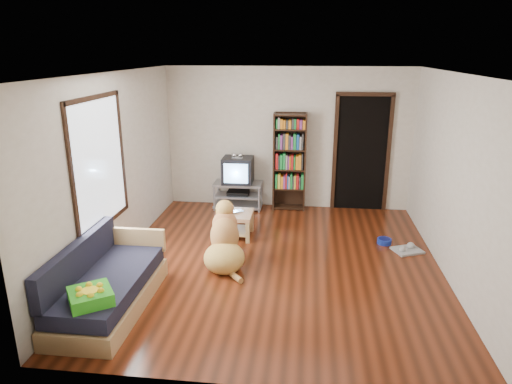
# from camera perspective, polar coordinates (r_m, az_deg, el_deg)

# --- Properties ---
(ground) EXTENTS (5.00, 5.00, 0.00)m
(ground) POSITION_cam_1_polar(r_m,az_deg,el_deg) (6.52, 2.60, -8.81)
(ground) COLOR #602410
(ground) RESTS_ON ground
(ceiling) EXTENTS (5.00, 5.00, 0.00)m
(ceiling) POSITION_cam_1_polar(r_m,az_deg,el_deg) (5.86, 2.96, 14.65)
(ceiling) COLOR white
(ceiling) RESTS_ON ground
(wall_back) EXTENTS (4.50, 0.00, 4.50)m
(wall_back) POSITION_cam_1_polar(r_m,az_deg,el_deg) (8.50, 3.99, 6.64)
(wall_back) COLOR beige
(wall_back) RESTS_ON ground
(wall_front) EXTENTS (4.50, 0.00, 4.50)m
(wall_front) POSITION_cam_1_polar(r_m,az_deg,el_deg) (3.72, -0.03, -7.75)
(wall_front) COLOR beige
(wall_front) RESTS_ON ground
(wall_left) EXTENTS (0.00, 5.00, 5.00)m
(wall_left) POSITION_cam_1_polar(r_m,az_deg,el_deg) (6.60, -17.12, 2.78)
(wall_left) COLOR beige
(wall_left) RESTS_ON ground
(wall_right) EXTENTS (0.00, 5.00, 5.00)m
(wall_right) POSITION_cam_1_polar(r_m,az_deg,el_deg) (6.33, 23.55, 1.47)
(wall_right) COLOR beige
(wall_right) RESTS_ON ground
(green_cushion) EXTENTS (0.57, 0.57, 0.14)m
(green_cushion) POSITION_cam_1_polar(r_m,az_deg,el_deg) (5.03, -19.98, -12.17)
(green_cushion) COLOR green
(green_cushion) RESTS_ON sofa
(laptop) EXTENTS (0.35, 0.32, 0.02)m
(laptop) POSITION_cam_1_polar(r_m,az_deg,el_deg) (7.22, -2.69, -2.62)
(laptop) COLOR silver
(laptop) RESTS_ON coffee_table
(dog_bowl) EXTENTS (0.22, 0.22, 0.08)m
(dog_bowl) POSITION_cam_1_polar(r_m,az_deg,el_deg) (7.38, 15.74, -5.93)
(dog_bowl) COLOR navy
(dog_bowl) RESTS_ON ground
(grey_rag) EXTENTS (0.49, 0.45, 0.03)m
(grey_rag) POSITION_cam_1_polar(r_m,az_deg,el_deg) (7.22, 18.38, -6.93)
(grey_rag) COLOR #ABABAB
(grey_rag) RESTS_ON ground
(window) EXTENTS (0.03, 1.46, 1.70)m
(window) POSITION_cam_1_polar(r_m,az_deg,el_deg) (6.11, -18.99, 3.40)
(window) COLOR white
(window) RESTS_ON wall_left
(doorway) EXTENTS (1.03, 0.05, 2.19)m
(doorway) POSITION_cam_1_polar(r_m,az_deg,el_deg) (8.56, 13.05, 5.07)
(doorway) COLOR black
(doorway) RESTS_ON wall_back
(tv_stand) EXTENTS (0.90, 0.45, 0.50)m
(tv_stand) POSITION_cam_1_polar(r_m,az_deg,el_deg) (8.60, -2.24, -0.29)
(tv_stand) COLOR #99999E
(tv_stand) RESTS_ON ground
(crt_tv) EXTENTS (0.55, 0.52, 0.58)m
(crt_tv) POSITION_cam_1_polar(r_m,az_deg,el_deg) (8.49, -2.26, 2.81)
(crt_tv) COLOR black
(crt_tv) RESTS_ON tv_stand
(bookshelf) EXTENTS (0.60, 0.30, 1.80)m
(bookshelf) POSITION_cam_1_polar(r_m,az_deg,el_deg) (8.40, 4.23, 4.43)
(bookshelf) COLOR black
(bookshelf) RESTS_ON ground
(sofa) EXTENTS (0.80, 1.80, 0.80)m
(sofa) POSITION_cam_1_polar(r_m,az_deg,el_deg) (5.65, -18.21, -11.17)
(sofa) COLOR tan
(sofa) RESTS_ON ground
(coffee_table) EXTENTS (0.55, 0.55, 0.40)m
(coffee_table) POSITION_cam_1_polar(r_m,az_deg,el_deg) (7.29, -2.64, -3.51)
(coffee_table) COLOR tan
(coffee_table) RESTS_ON ground
(dog) EXTENTS (0.64, 1.05, 0.90)m
(dog) POSITION_cam_1_polar(r_m,az_deg,el_deg) (6.35, -3.94, -6.33)
(dog) COLOR #D9B153
(dog) RESTS_ON ground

